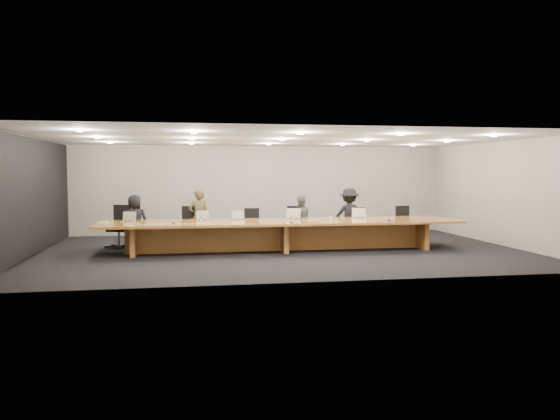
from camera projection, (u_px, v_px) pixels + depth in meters
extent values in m
plane|color=black|center=(282.00, 250.00, 13.73)|extent=(12.00, 12.00, 0.00)
cube|color=beige|center=(260.00, 190.00, 17.56)|extent=(12.00, 0.02, 2.80)
cube|color=black|center=(30.00, 198.00, 12.63)|extent=(0.08, 7.84, 2.74)
cube|color=#935A20|center=(282.00, 222.00, 13.68)|extent=(9.00, 1.80, 0.06)
cube|color=brown|center=(282.00, 237.00, 13.70)|extent=(7.65, 0.15, 0.69)
cube|color=brown|center=(135.00, 240.00, 13.09)|extent=(0.12, 1.26, 0.69)
cube|color=brown|center=(282.00, 237.00, 13.70)|extent=(0.12, 1.26, 0.69)
cube|color=brown|center=(417.00, 234.00, 14.32)|extent=(0.12, 1.26, 0.69)
imported|color=black|center=(135.00, 221.00, 14.21)|extent=(0.78, 0.61, 1.39)
imported|color=#3A3920|center=(199.00, 217.00, 14.57)|extent=(0.60, 0.43, 1.52)
imported|color=#4F4F51|center=(300.00, 220.00, 14.96)|extent=(0.73, 0.62, 1.33)
imported|color=black|center=(349.00, 215.00, 15.22)|extent=(1.07, 0.72, 1.52)
cylinder|color=silver|center=(201.00, 217.00, 13.54)|extent=(0.07, 0.07, 0.19)
cylinder|color=brown|center=(192.00, 221.00, 13.20)|extent=(0.08, 0.08, 0.09)
cone|color=white|center=(331.00, 218.00, 13.97)|extent=(0.08, 0.08, 0.08)
cone|color=silver|center=(365.00, 216.00, 14.43)|extent=(0.09, 0.09, 0.10)
cube|color=silver|center=(103.00, 222.00, 13.20)|extent=(0.23, 0.19, 0.01)
cube|color=#4FAB2D|center=(103.00, 221.00, 13.21)|extent=(0.18, 0.14, 0.02)
cube|color=#A09FA4|center=(137.00, 224.00, 12.70)|extent=(0.22, 0.18, 0.03)
cone|color=black|center=(173.00, 223.00, 12.96)|extent=(0.14, 0.14, 0.03)
cone|color=black|center=(291.00, 222.00, 13.10)|extent=(0.17, 0.17, 0.03)
cone|color=black|center=(389.00, 220.00, 13.66)|extent=(0.16, 0.16, 0.03)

